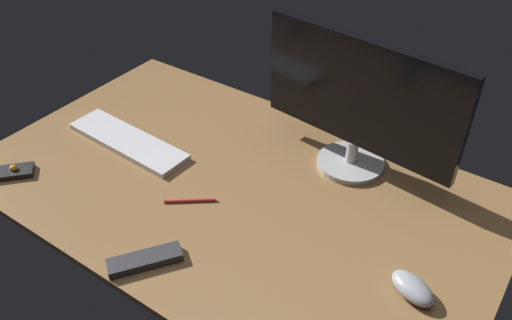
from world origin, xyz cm
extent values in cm
cube|color=olive|center=(0.00, 0.00, 1.00)|extent=(140.00, 84.00, 2.00)
cylinder|color=#B8B8B8|center=(21.97, 26.31, 2.80)|extent=(18.86, 18.86, 1.59)
cylinder|color=#B8B8B8|center=(21.97, 26.31, 6.86)|extent=(3.30, 3.30, 6.54)
cube|color=black|center=(21.97, 26.31, 25.22)|extent=(57.27, 9.00, 30.18)
cube|color=silver|center=(-37.36, -2.46, 2.86)|extent=(41.29, 13.19, 1.72)
ellipsoid|color=#999EA5|center=(53.39, -7.02, 3.96)|extent=(12.31, 9.77, 3.91)
cube|color=black|center=(-54.56, -32.89, 2.82)|extent=(15.05, 15.64, 1.64)
sphere|color=orange|center=(-52.55, -30.70, 4.02)|extent=(2.13, 2.13, 2.13)
cube|color=#2D2D33|center=(0.43, -33.53, 3.05)|extent=(13.77, 16.68, 2.10)
cylinder|color=red|center=(-5.20, -11.70, 2.46)|extent=(11.21, 8.99, 0.92)
camera|label=1|loc=(67.51, -86.17, 95.10)|focal=37.20mm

